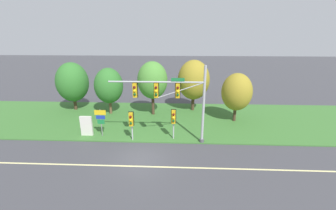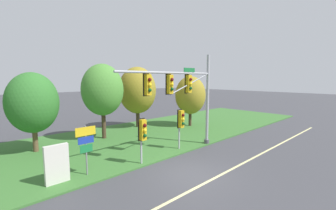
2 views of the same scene
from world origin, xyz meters
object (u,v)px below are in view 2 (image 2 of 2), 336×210
route_sign_post (86,143)px  tree_mid_verge (137,90)px  pedestrian_signal_near_kerb (143,132)px  tree_tall_centre (190,95)px  pedestrian_signal_further_along (181,121)px  tree_left_of_mast (33,103)px  info_kiosk (57,164)px  tree_behind_signpost (103,90)px  traffic_signal_mast (185,91)px

route_sign_post → tree_mid_verge: (8.97, 7.87, 2.08)m
pedestrian_signal_near_kerb → tree_tall_centre: size_ratio=0.52×
pedestrian_signal_further_along → tree_left_of_mast: tree_left_of_mast is taller
info_kiosk → route_sign_post: bearing=-2.9°
route_sign_post → tree_left_of_mast: (-0.97, 6.17, 1.65)m
route_sign_post → tree_tall_centre: (13.35, 4.43, 1.53)m
tree_tall_centre → tree_left_of_mast: bearing=173.1°
tree_left_of_mast → tree_behind_signpost: 5.19m
info_kiosk → tree_behind_signpost: bearing=47.0°
tree_behind_signpost → tree_left_of_mast: bearing=179.3°
tree_mid_verge → info_kiosk: tree_mid_verge is taller
tree_behind_signpost → info_kiosk: bearing=-133.0°
traffic_signal_mast → tree_tall_centre: bearing=38.5°
tree_tall_centre → info_kiosk: bearing=-163.6°
info_kiosk → traffic_signal_mast: bearing=-6.3°
traffic_signal_mast → tree_mid_verge: size_ratio=1.31×
traffic_signal_mast → tree_left_of_mast: traffic_signal_mast is taller
traffic_signal_mast → tree_left_of_mast: (-7.70, 7.00, -0.82)m
pedestrian_signal_further_along → tree_mid_verge: 8.78m
tree_mid_verge → tree_tall_centre: (4.38, -3.44, -0.55)m
tree_left_of_mast → info_kiosk: 6.59m
traffic_signal_mast → info_kiosk: size_ratio=4.32×
route_sign_post → info_kiosk: 1.66m
pedestrian_signal_further_along → info_kiosk: size_ratio=1.51×
info_kiosk → pedestrian_signal_further_along: bearing=-3.6°
route_sign_post → tree_behind_signpost: 7.76m
tree_tall_centre → pedestrian_signal_further_along: bearing=-143.7°
route_sign_post → tree_mid_verge: bearing=41.3°
tree_behind_signpost → tree_mid_verge: 5.12m
pedestrian_signal_near_kerb → tree_tall_centre: 11.68m
tree_left_of_mast → info_kiosk: size_ratio=2.88×
pedestrian_signal_further_along → tree_mid_verge: tree_mid_verge is taller
tree_left_of_mast → info_kiosk: bearing=-94.5°
traffic_signal_mast → tree_behind_signpost: 7.40m
route_sign_post → info_kiosk: (-1.45, 0.07, -0.80)m
tree_left_of_mast → tree_behind_signpost: bearing=-0.7°
pedestrian_signal_further_along → traffic_signal_mast: bearing=-91.3°
tree_behind_signpost → tree_tall_centre: (9.18, -1.67, -0.82)m
pedestrian_signal_near_kerb → tree_behind_signpost: 7.38m
pedestrian_signal_near_kerb → tree_mid_verge: size_ratio=0.44×
tree_left_of_mast → pedestrian_signal_near_kerb: bearing=-60.4°
traffic_signal_mast → tree_left_of_mast: bearing=137.7°
traffic_signal_mast → route_sign_post: 7.22m
traffic_signal_mast → tree_mid_verge: traffic_signal_mast is taller
traffic_signal_mast → tree_mid_verge: bearing=75.6°
route_sign_post → info_kiosk: route_sign_post is taller
pedestrian_signal_further_along → info_kiosk: bearing=176.4°
route_sign_post → tree_behind_signpost: tree_behind_signpost is taller
traffic_signal_mast → info_kiosk: traffic_signal_mast is taller
traffic_signal_mast → pedestrian_signal_near_kerb: traffic_signal_mast is taller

